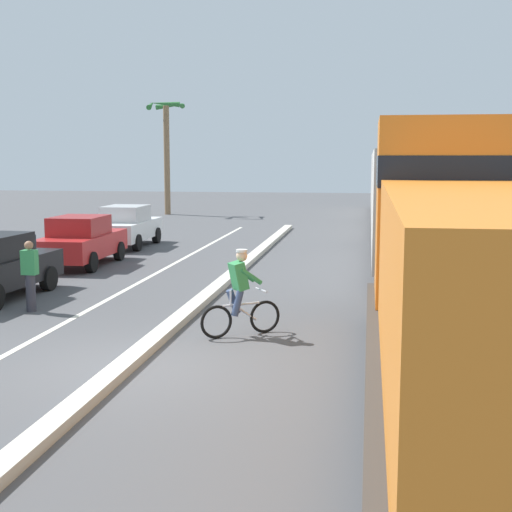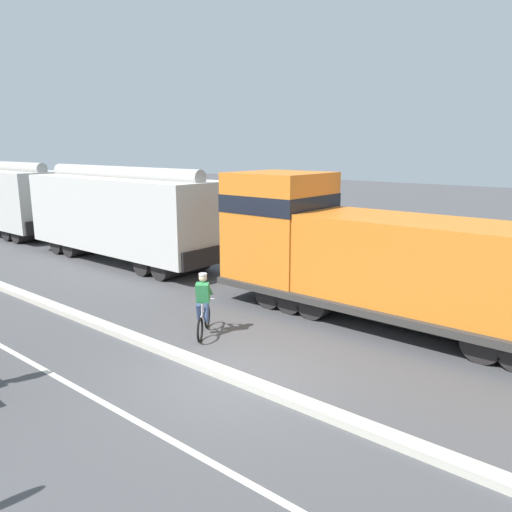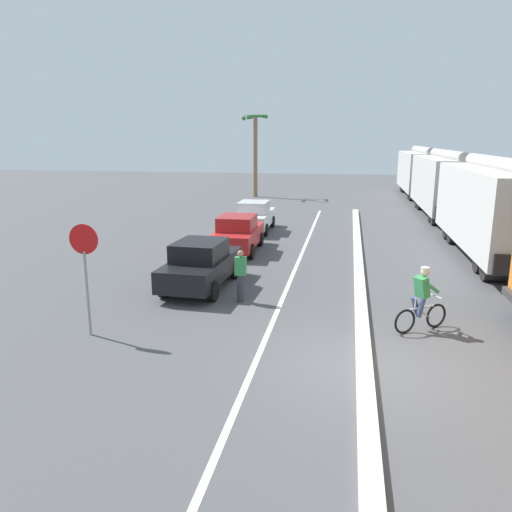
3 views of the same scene
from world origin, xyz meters
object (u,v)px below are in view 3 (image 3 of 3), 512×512
Objects in this scene: parked_car_black at (201,264)px; parked_car_white at (254,216)px; parked_car_red at (238,233)px; cyclist at (422,301)px; pedestrian_by_cars at (241,275)px; hopper_car_lead at (495,209)px; hopper_car_trailing at (421,172)px; stop_sign at (85,258)px; palm_tree_near at (256,139)px; hopper_car_middle at (445,184)px.

parked_car_white is (-0.20, 10.55, 0.00)m from parked_car_black.
parked_car_black is 5.54m from parked_car_red.
parked_car_white is 14.93m from cyclist.
cyclist is 1.06× the size of pedestrian_by_cars.
cyclist is at bearing -50.75° from parked_car_red.
hopper_car_trailing is (0.00, 23.20, 0.00)m from hopper_car_lead.
hopper_car_trailing reaches higher than stop_sign.
hopper_car_lead is 11.93m from pedestrian_by_cars.
parked_car_black is 1.01× the size of parked_car_red.
hopper_car_trailing is at bearing 60.12° from parked_car_white.
stop_sign is at bearing -87.28° from palm_tree_near.
cyclist is (6.73, -2.68, 0.00)m from parked_car_black.
hopper_car_lead is 23.20m from hopper_car_trailing.
stop_sign is 4.76m from pedestrian_by_cars.
hopper_car_lead is 9.99m from cyclist.
parked_car_black is at bearing -88.90° from parked_car_white.
hopper_car_trailing is 6.18× the size of cyclist.
hopper_car_middle reaches higher than pedestrian_by_cars.
stop_sign is 1.78× the size of pedestrian_by_cars.
palm_tree_near is at bearing 100.31° from parked_car_white.
pedestrian_by_cars is (3.22, 3.30, -1.18)m from stop_sign.
hopper_car_middle is at bearing -31.27° from palm_tree_near.
parked_car_black is at bearing 143.27° from pedestrian_by_cars.
hopper_car_middle is 16.39m from palm_tree_near.
palm_tree_near reaches higher than cyclist.
parked_car_black is at bearing -149.25° from hopper_car_lead.
pedestrian_by_cars is at bearing 45.70° from stop_sign.
hopper_car_middle is 25.65m from stop_sign.
stop_sign is (-12.35, -34.09, -0.05)m from hopper_car_trailing.
hopper_car_trailing is 21.98m from parked_car_white.
hopper_car_middle is (0.00, 11.60, 0.00)m from hopper_car_lead.
parked_car_black and parked_car_white have the same top height.
cyclist is at bearing 12.36° from stop_sign.
hopper_car_trailing is at bearing 82.92° from cyclist.
parked_car_red is 0.60× the size of palm_tree_near.
palm_tree_near reaches higher than parked_car_black.
palm_tree_near is at bearing 92.72° from stop_sign.
hopper_car_middle is 21.08m from cyclist.
parked_car_red is 1.00× the size of parked_car_white.
palm_tree_near is (-3.09, 20.83, 4.03)m from parked_car_red.
parked_car_red and parked_car_white have the same top height.
cyclist is 30.92m from palm_tree_near.
parked_car_red is at bearing -81.56° from palm_tree_near.
hopper_car_trailing is 26.35m from parked_car_red.
hopper_car_trailing is at bearing 65.97° from parked_car_red.
hopper_car_lead is at bearing -90.00° from hopper_car_trailing.
pedestrian_by_cars is (1.60, -6.74, 0.03)m from parked_car_red.
palm_tree_near is (-1.47, 30.87, 2.83)m from stop_sign.
cyclist is at bearing -113.84° from hopper_car_lead.
hopper_car_lead is 2.51× the size of parked_car_white.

